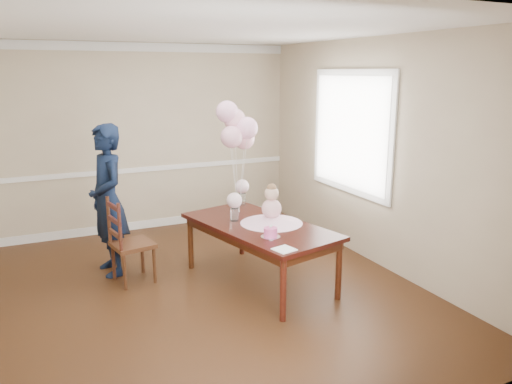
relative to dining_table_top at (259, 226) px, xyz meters
The scene contains 51 objects.
floor 0.96m from the dining_table_top, behind, with size 4.50×5.00×0.00m, color black.
ceiling 2.16m from the dining_table_top, behind, with size 4.50×5.00×0.02m, color white.
wall_back 2.71m from the dining_table_top, 105.39° to the left, with size 4.50×0.02×2.70m, color tan.
wall_front 2.67m from the dining_table_top, 105.64° to the right, with size 4.50×0.02×2.70m, color tan.
wall_right 1.70m from the dining_table_top, ahead, with size 0.02×5.00×2.70m, color tan.
chair_rail_trim 2.62m from the dining_table_top, 105.45° to the left, with size 4.50×0.02×0.07m, color white.
crown_molding 3.27m from the dining_table_top, 105.45° to the left, with size 4.50×0.02×0.12m, color silver.
baseboard_trim 2.67m from the dining_table_top, 105.45° to the left, with size 4.50×0.02×0.12m, color white.
window_frame 1.85m from the dining_table_top, 18.76° to the left, with size 0.02×1.66×1.56m, color silver.
window_blinds 1.84m from the dining_table_top, 18.97° to the left, with size 0.01×1.50×1.40m, color white.
dining_table_top is the anchor object (origin of this frame).
table_apron 0.07m from the dining_table_top, behind, with size 0.82×1.72×0.09m, color black.
table_leg_fl 0.98m from the dining_table_top, 101.16° to the right, with size 0.06×0.06×0.63m, color black.
table_leg_fr 0.98m from the dining_table_top, 52.08° to the right, with size 0.06×0.06×0.63m, color black.
table_leg_bl 0.98m from the dining_table_top, 127.92° to the left, with size 0.06×0.06×0.63m, color black.
table_leg_br 0.98m from the dining_table_top, 78.84° to the left, with size 0.06×0.06×0.63m, color black.
baby_skirt 0.16m from the dining_table_top, ahead, with size 0.69×0.69×0.09m, color #F0B0D0.
baby_torso 0.23m from the dining_table_top, ahead, with size 0.22×0.22×0.22m, color pink.
baby_head 0.39m from the dining_table_top, ahead, with size 0.15×0.15×0.15m, color #D3AA91.
baby_hair 0.44m from the dining_table_top, ahead, with size 0.11×0.11×0.11m, color brown.
cake_platter 0.45m from the dining_table_top, 100.58° to the right, with size 0.20×0.20×0.01m, color silver.
birthday_cake 0.45m from the dining_table_top, 100.58° to the right, with size 0.14×0.14×0.09m, color #D94490.
cake_flower_a 0.47m from the dining_table_top, 100.58° to the right, with size 0.03×0.03×0.03m, color silver.
cake_flower_b 0.44m from the dining_table_top, 98.19° to the right, with size 0.03×0.03×0.03m, color white.
rose_vase_near 0.32m from the dining_table_top, 129.94° to the left, with size 0.09×0.09×0.14m, color white.
roses_near 0.40m from the dining_table_top, 129.94° to the left, with size 0.17×0.17×0.17m, color beige.
rose_vase_far 0.85m from the dining_table_top, 79.29° to the left, with size 0.09×0.09×0.14m, color white.
roses_far 0.88m from the dining_table_top, 79.29° to the left, with size 0.17×0.17×0.17m, color silver.
napkin 0.83m from the dining_table_top, 99.00° to the right, with size 0.18×0.18×0.01m, color white.
balloon_weight 0.51m from the dining_table_top, 93.07° to the left, with size 0.04×0.04×0.02m, color #BCBDC1.
balloon_a 1.05m from the dining_table_top, 103.38° to the left, with size 0.25×0.25×0.25m, color #EBA7BB.
balloon_b 1.13m from the dining_table_top, 81.58° to the left, with size 0.25×0.25×0.25m, color #FFB4DA.
balloon_c 1.26m from the dining_table_top, 92.92° to the left, with size 0.25×0.25×0.25m, color #F5AEC0.
balloon_d 1.35m from the dining_table_top, 101.67° to the left, with size 0.25×0.25×0.25m, color #F8AFD3.
balloon_e 1.08m from the dining_table_top, 81.73° to the left, with size 0.25×0.25×0.25m, color #FFB4C4.
balloon_ribbon_a 0.65m from the dining_table_top, 98.18° to the left, with size 0.00×0.00×0.76m, color silver.
balloon_ribbon_b 0.67m from the dining_table_top, 87.43° to the left, with size 0.00×0.00×0.85m, color white.
balloon_ribbon_c 0.75m from the dining_table_top, 92.99° to the left, with size 0.00×0.00×0.94m, color white.
balloon_ribbon_d 0.78m from the dining_table_top, 97.76° to the left, with size 0.00×0.00×1.03m, color white.
balloon_ribbon_e 0.68m from the dining_table_top, 86.86° to the left, with size 0.00×0.00×0.72m, color white.
dining_chair_seat 1.43m from the dining_table_top, 153.47° to the left, with size 0.42×0.42×0.05m, color #3C1E10.
chair_leg_fl 1.53m from the dining_table_top, 162.93° to the left, with size 0.04×0.04×0.41m, color #341A0E.
chair_leg_fr 1.25m from the dining_table_top, 155.26° to the left, with size 0.04×0.04×0.41m, color #341B0E.
chair_leg_bl 1.71m from the dining_table_top, 152.20° to the left, with size 0.04×0.04×0.41m, color #34180E.
chair_leg_br 1.46m from the dining_table_top, 143.52° to the left, with size 0.04×0.04×0.41m, color #371B0F.
chair_back_post_l 1.48m from the dining_table_top, 163.26° to the left, with size 0.04×0.04×0.54m, color #37160F.
chair_back_post_r 1.66m from the dining_table_top, 152.60° to the left, with size 0.04×0.04×0.54m, color #3B1C10.
chair_slat_low 1.57m from the dining_table_top, 157.62° to the left, with size 0.03×0.38×0.05m, color #36190E.
chair_slat_mid 1.57m from the dining_table_top, 157.62° to the left, with size 0.03×0.38×0.05m, color black.
chair_slat_top 1.58m from the dining_table_top, 157.62° to the left, with size 0.03×0.38×0.05m, color #3B1310.
woman 1.76m from the dining_table_top, 145.36° to the left, with size 0.63×0.42×1.74m, color black.
Camera 1 is at (-1.53, -4.72, 2.31)m, focal length 35.00 mm.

